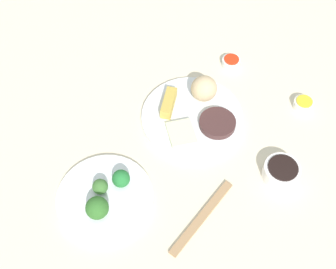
# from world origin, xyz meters

# --- Properties ---
(tabletop) EXTENTS (2.20, 2.20, 0.02)m
(tabletop) POSITION_xyz_m (0.00, 0.00, 0.01)
(tabletop) COLOR beige
(tabletop) RESTS_ON ground
(main_plate) EXTENTS (0.28, 0.28, 0.02)m
(main_plate) POSITION_xyz_m (-0.03, 0.00, 0.03)
(main_plate) COLOR white
(main_plate) RESTS_ON tabletop
(rice_scoop) EXTENTS (0.07, 0.07, 0.07)m
(rice_scoop) POSITION_xyz_m (-0.10, 0.02, 0.07)
(rice_scoop) COLOR #CEAF83
(rice_scoop) RESTS_ON main_plate
(spring_roll) EXTENTS (0.10, 0.04, 0.03)m
(spring_roll) POSITION_xyz_m (-0.06, -0.07, 0.05)
(spring_roll) COLOR gold
(spring_roll) RESTS_ON main_plate
(crab_rangoon_wonton) EXTENTS (0.10, 0.09, 0.02)m
(crab_rangoon_wonton) POSITION_xyz_m (0.04, -0.02, 0.04)
(crab_rangoon_wonton) COLOR beige
(crab_rangoon_wonton) RESTS_ON main_plate
(stir_fry_heap) EXTENTS (0.10, 0.10, 0.02)m
(stir_fry_heap) POSITION_xyz_m (-0.01, 0.07, 0.04)
(stir_fry_heap) COLOR #432726
(stir_fry_heap) RESTS_ON main_plate
(broccoli_plate) EXTENTS (0.24, 0.24, 0.01)m
(broccoli_plate) POSITION_xyz_m (0.24, -0.19, 0.03)
(broccoli_plate) COLOR white
(broccoli_plate) RESTS_ON tabletop
(broccoli_floret_0) EXTENTS (0.04, 0.04, 0.04)m
(broccoli_floret_0) POSITION_xyz_m (0.22, -0.20, 0.05)
(broccoli_floret_0) COLOR #3C6C30
(broccoli_floret_0) RESTS_ON broccoli_plate
(broccoli_floret_1) EXTENTS (0.06, 0.06, 0.06)m
(broccoli_floret_1) POSITION_xyz_m (0.28, -0.20, 0.06)
(broccoli_floret_1) COLOR #306627
(broccoli_floret_1) RESTS_ON broccoli_plate
(broccoli_floret_2) EXTENTS (0.04, 0.04, 0.04)m
(broccoli_floret_2) POSITION_xyz_m (0.20, -0.16, 0.06)
(broccoli_floret_2) COLOR #247333
(broccoli_floret_2) RESTS_ON broccoli_plate
(soy_sauce_bowl) EXTENTS (0.09, 0.09, 0.04)m
(soy_sauce_bowl) POSITION_xyz_m (0.12, 0.24, 0.04)
(soy_sauce_bowl) COLOR white
(soy_sauce_bowl) RESTS_ON tabletop
(soy_sauce_bowl_liquid) EXTENTS (0.08, 0.08, 0.00)m
(soy_sauce_bowl_liquid) POSITION_xyz_m (0.12, 0.24, 0.06)
(soy_sauce_bowl_liquid) COLOR black
(soy_sauce_bowl_liquid) RESTS_ON soy_sauce_bowl
(sauce_ramekin_hot_mustard) EXTENTS (0.06, 0.06, 0.02)m
(sauce_ramekin_hot_mustard) POSITION_xyz_m (-0.11, 0.31, 0.03)
(sauce_ramekin_hot_mustard) COLOR white
(sauce_ramekin_hot_mustard) RESTS_ON tabletop
(sauce_ramekin_hot_mustard_liquid) EXTENTS (0.05, 0.05, 0.00)m
(sauce_ramekin_hot_mustard_liquid) POSITION_xyz_m (-0.11, 0.31, 0.05)
(sauce_ramekin_hot_mustard_liquid) COLOR gold
(sauce_ramekin_hot_mustard_liquid) RESTS_ON sauce_ramekin_hot_mustard
(sauce_ramekin_sweet_and_sour) EXTENTS (0.06, 0.06, 0.02)m
(sauce_ramekin_sweet_and_sour) POSITION_xyz_m (-0.25, 0.10, 0.03)
(sauce_ramekin_sweet_and_sour) COLOR white
(sauce_ramekin_sweet_and_sour) RESTS_ON tabletop
(sauce_ramekin_sweet_and_sour_liquid) EXTENTS (0.05, 0.05, 0.00)m
(sauce_ramekin_sweet_and_sour_liquid) POSITION_xyz_m (-0.25, 0.10, 0.05)
(sauce_ramekin_sweet_and_sour_liquid) COLOR red
(sauce_ramekin_sweet_and_sour_liquid) RESTS_ON sauce_ramekin_sweet_and_sour
(chopsticks_pair) EXTENTS (0.21, 0.14, 0.01)m
(chopsticks_pair) POSITION_xyz_m (0.26, 0.05, 0.02)
(chopsticks_pair) COLOR #A67C54
(chopsticks_pair) RESTS_ON tabletop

